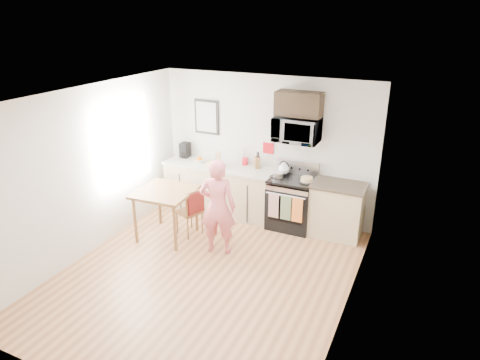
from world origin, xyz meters
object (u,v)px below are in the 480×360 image
at_px(cake, 307,180).
at_px(chair, 193,207).
at_px(dining_table, 165,196).
at_px(microwave, 297,129).
at_px(range, 291,204).
at_px(person, 218,207).

bearing_deg(cake, chair, -149.35).
xyz_separation_m(dining_table, cake, (2.06, 1.17, 0.21)).
relative_size(dining_table, cake, 3.67).
distance_m(microwave, cake, 0.86).
bearing_deg(range, chair, -142.99).
distance_m(person, cake, 1.63).
bearing_deg(range, microwave, 90.06).
relative_size(person, cake, 6.33).
height_order(person, chair, person).
bearing_deg(person, dining_table, -19.31).
xyz_separation_m(chair, cake, (1.65, 0.98, 0.41)).
relative_size(chair, cake, 3.48).
bearing_deg(microwave, dining_table, -143.18).
relative_size(microwave, cake, 3.09).
height_order(person, cake, person).
xyz_separation_m(person, cake, (1.04, 1.24, 0.18)).
bearing_deg(person, chair, -38.99).
bearing_deg(microwave, person, -118.91).
height_order(range, chair, range).
xyz_separation_m(microwave, dining_table, (-1.79, -1.34, -1.01)).
xyz_separation_m(dining_table, chair, (0.41, 0.20, -0.20)).
distance_m(microwave, chair, 2.16).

